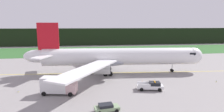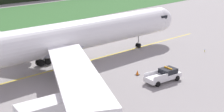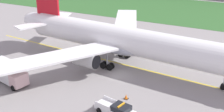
{
  "view_description": "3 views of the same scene",
  "coord_description": "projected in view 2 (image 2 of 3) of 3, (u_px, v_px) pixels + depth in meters",
  "views": [
    {
      "loc": [
        -8.82,
        -47.37,
        13.93
      ],
      "look_at": [
        -0.82,
        5.74,
        4.81
      ],
      "focal_mm": 29.39,
      "sensor_mm": 36.0,
      "label": 1
    },
    {
      "loc": [
        -31.12,
        -34.26,
        16.86
      ],
      "look_at": [
        4.07,
        -1.95,
        2.17
      ],
      "focal_mm": 50.99,
      "sensor_mm": 36.0,
      "label": 2
    },
    {
      "loc": [
        19.1,
        -39.58,
        21.75
      ],
      "look_at": [
        -0.09,
        -1.76,
        4.11
      ],
      "focal_mm": 45.48,
      "sensor_mm": 36.0,
      "label": 3
    }
  ],
  "objects": [
    {
      "name": "ground",
      "position": [
        85.0,
        73.0,
        49.01
      ],
      "size": [
        320.0,
        320.0,
        0.0
      ],
      "primitive_type": "plane",
      "color": "gray"
    },
    {
      "name": "airliner",
      "position": [
        66.0,
        38.0,
        50.37
      ],
      "size": [
        52.03,
        46.28,
        14.56
      ],
      "color": "white",
      "rests_on": "ground"
    },
    {
      "name": "ops_pickup_truck",
      "position": [
        164.0,
        75.0,
        45.33
      ],
      "size": [
        5.91,
        3.17,
        1.94
      ],
      "color": "white",
      "rests_on": "ground"
    },
    {
      "name": "taxiway_edge_light_east",
      "position": [
        205.0,
        50.0,
        59.87
      ],
      "size": [
        0.12,
        0.12,
        0.48
      ],
      "color": "yellow",
      "rests_on": "ground"
    },
    {
      "name": "taxiway_centerline_main",
      "position": [
        71.0,
        65.0,
        52.28
      ],
      "size": [
        68.26,
        6.04,
        0.01
      ],
      "primitive_type": "cube",
      "rotation": [
        0.0,
        0.0,
        -0.08
      ],
      "color": "yellow",
      "rests_on": "ground"
    },
    {
      "name": "apron_cone",
      "position": [
        137.0,
        73.0,
        47.93
      ],
      "size": [
        0.62,
        0.62,
        0.77
      ],
      "color": "black",
      "rests_on": "ground"
    }
  ]
}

